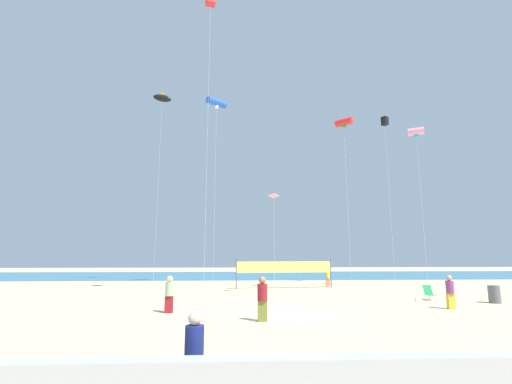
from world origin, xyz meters
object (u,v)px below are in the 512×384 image
at_px(toddler_figure, 215,378).
at_px(beachgoer_sage_shirt, 169,293).
at_px(beachgoer_mustard_shirt, 328,277).
at_px(kite_black_inflatable, 162,98).
at_px(kite_black_box, 385,122).
at_px(kite_pink_diamond, 274,196).
at_px(beach_handbag, 418,299).
at_px(mother_figure, 194,352).
at_px(folding_beach_chair, 429,292).
at_px(kite_pink_tube, 416,132).
at_px(kite_blue_tube, 217,103).
at_px(beachgoer_maroon_shirt, 262,297).
at_px(beachgoer_plum_shirt, 450,291).
at_px(volleyball_net, 284,268).
at_px(trash_barrel, 494,294).
at_px(kite_red_tube, 344,123).

distance_m(toddler_figure, beachgoer_sage_shirt, 11.08).
height_order(beachgoer_mustard_shirt, kite_black_inflatable, kite_black_inflatable).
bearing_deg(kite_black_box, beachgoer_sage_shirt, -141.03).
bearing_deg(kite_pink_diamond, beach_handbag, -25.27).
height_order(mother_figure, kite_black_inflatable, kite_black_inflatable).
bearing_deg(beach_handbag, beachgoer_mustard_shirt, 107.75).
xyz_separation_m(kite_pink_diamond, kite_black_inflatable, (-10.80, 11.06, 12.30)).
bearing_deg(folding_beach_chair, kite_black_inflatable, 115.10).
bearing_deg(kite_pink_diamond, kite_pink_tube, 12.50).
distance_m(mother_figure, kite_pink_tube, 29.07).
bearing_deg(kite_pink_diamond, beachgoer_sage_shirt, -127.80).
xyz_separation_m(kite_blue_tube, kite_pink_tube, (17.27, -4.75, -4.33)).
bearing_deg(beachgoer_maroon_shirt, beach_handbag, 45.02).
bearing_deg(beach_handbag, beachgoer_sage_shirt, -165.37).
height_order(toddler_figure, beachgoer_mustard_shirt, beachgoer_mustard_shirt).
xyz_separation_m(mother_figure, kite_pink_diamond, (3.51, 18.22, 6.10)).
height_order(toddler_figure, kite_black_box, kite_black_box).
distance_m(beachgoer_maroon_shirt, kite_blue_tube, 24.25).
xyz_separation_m(beachgoer_sage_shirt, beachgoer_mustard_shirt, (11.12, 13.30, -0.10)).
distance_m(beachgoer_plum_shirt, folding_beach_chair, 3.83).
height_order(volleyball_net, kite_black_box, kite_black_box).
xyz_separation_m(beachgoer_plum_shirt, beachgoer_mustard_shirt, (-3.14, 12.86, -0.08)).
height_order(toddler_figure, trash_barrel, trash_barrel).
bearing_deg(kite_pink_tube, kite_blue_tube, 164.62).
bearing_deg(trash_barrel, beachgoer_maroon_shirt, -160.12).
height_order(mother_figure, beach_handbag, mother_figure).
bearing_deg(toddler_figure, folding_beach_chair, 27.77).
distance_m(beachgoer_maroon_shirt, kite_black_inflatable, 29.44).
xyz_separation_m(beachgoer_maroon_shirt, beachgoer_mustard_shirt, (6.79, 15.76, -0.15)).
height_order(beachgoer_mustard_shirt, volleyball_net, volleyball_net).
relative_size(toddler_figure, kite_red_tube, 0.06).
relative_size(beach_handbag, kite_black_box, 0.02).
bearing_deg(kite_blue_tube, kite_black_box, -3.85).
bearing_deg(beach_handbag, toddler_figure, -128.29).
bearing_deg(kite_black_box, kite_black_inflatable, 168.27).
distance_m(beachgoer_mustard_shirt, volleyball_net, 4.19).
xyz_separation_m(trash_barrel, kite_blue_tube, (-16.95, 12.62, 16.86)).
height_order(beach_handbag, kite_black_box, kite_black_box).
height_order(beachgoer_sage_shirt, beach_handbag, beachgoer_sage_shirt).
bearing_deg(beachgoer_plum_shirt, kite_black_inflatable, 17.65).
xyz_separation_m(mother_figure, beachgoer_mustard_shirt, (8.72, 23.90, -0.05)).
relative_size(mother_figure, beachgoer_plum_shirt, 0.97).
bearing_deg(kite_red_tube, beachgoer_maroon_shirt, -123.45).
distance_m(mother_figure, volleyball_net, 23.18).
bearing_deg(beachgoer_sage_shirt, mother_figure, -90.74).
relative_size(folding_beach_chair, beach_handbag, 2.84).
bearing_deg(mother_figure, kite_blue_tube, 82.52).
height_order(volleyball_net, beach_handbag, volleyball_net).
distance_m(beachgoer_plum_shirt, trash_barrel, 4.40).
height_order(kite_pink_diamond, kite_red_tube, kite_red_tube).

